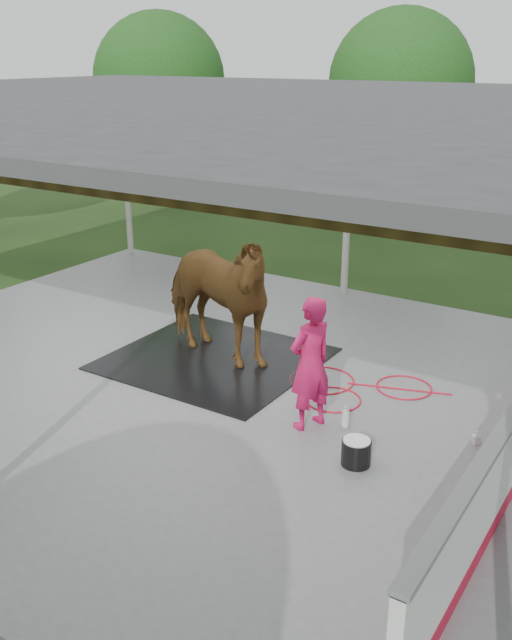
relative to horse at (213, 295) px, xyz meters
The scene contains 11 objects.
ground 1.30m from the horse, 66.33° to the right, with size 100.00×100.00×0.00m, color #1E3814.
concrete_slab 1.28m from the horse, 66.33° to the right, with size 12.00×10.00×0.05m, color slate.
pavilion_structure 2.91m from the horse, 66.33° to the right, with size 12.60×10.60×4.05m.
tree_belt 2.74m from the horse, 27.80° to the left, with size 28.00×28.00×5.80m.
rubber_mat 1.07m from the horse, 90.00° to the left, with size 3.07×2.88×0.02m, color black.
horse is the anchor object (origin of this frame).
handler 2.52m from the horse, 25.20° to the right, with size 0.65×0.42×1.77m, color #C2144E.
wash_bucket 3.68m from the horse, 26.47° to the right, with size 0.35×0.35×0.33m.
soap_bottle_a 2.97m from the horse, 17.36° to the right, with size 0.12×0.12×0.30m, color silver.
soap_bottle_b 4.38m from the horse, ahead, with size 0.08×0.08×0.18m, color #338CD8.
hose_coil 2.50m from the horse, ahead, with size 2.27×1.70×0.02m.
Camera 1 is at (5.85, -7.74, 4.61)m, focal length 40.00 mm.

